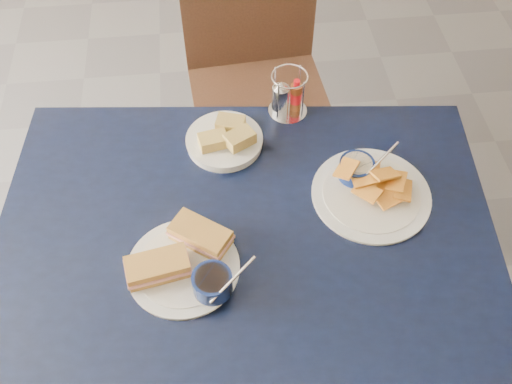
{
  "coord_description": "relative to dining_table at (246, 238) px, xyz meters",
  "views": [
    {
      "loc": [
        -0.13,
        -0.98,
        1.91
      ],
      "look_at": [
        -0.05,
        -0.16,
        0.82
      ],
      "focal_mm": 40.0,
      "sensor_mm": 36.0,
      "label": 1
    }
  ],
  "objects": [
    {
      "name": "ground",
      "position": [
        0.08,
        0.2,
        -0.68
      ],
      "size": [
        6.0,
        6.0,
        0.0
      ],
      "primitive_type": "plane",
      "color": "#535359",
      "rests_on": "ground"
    },
    {
      "name": "dining_table",
      "position": [
        0.0,
        0.0,
        0.0
      ],
      "size": [
        1.29,
        0.93,
        0.75
      ],
      "color": "black",
      "rests_on": "ground"
    },
    {
      "name": "chair_far",
      "position": [
        0.11,
        0.8,
        -0.11
      ],
      "size": [
        0.5,
        0.48,
        1.0
      ],
      "color": "black",
      "rests_on": "ground"
    },
    {
      "name": "sandwich_plate",
      "position": [
        -0.14,
        -0.11,
        0.09
      ],
      "size": [
        0.3,
        0.27,
        0.12
      ],
      "color": "white",
      "rests_on": "dining_table"
    },
    {
      "name": "plantain_plate",
      "position": [
        0.32,
        0.07,
        0.08
      ],
      "size": [
        0.3,
        0.3,
        0.12
      ],
      "color": "white",
      "rests_on": "dining_table"
    },
    {
      "name": "bread_basket",
      "position": [
        -0.03,
        0.26,
        0.09
      ],
      "size": [
        0.2,
        0.2,
        0.07
      ],
      "color": "white",
      "rests_on": "dining_table"
    },
    {
      "name": "condiment_caddy",
      "position": [
        0.15,
        0.37,
        0.12
      ],
      "size": [
        0.11,
        0.11,
        0.14
      ],
      "color": "silver",
      "rests_on": "dining_table"
    }
  ]
}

